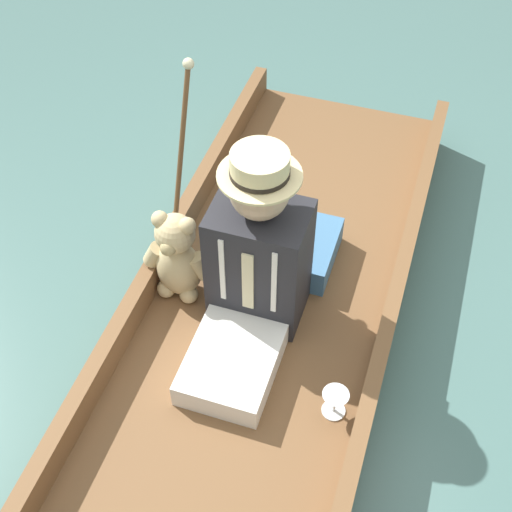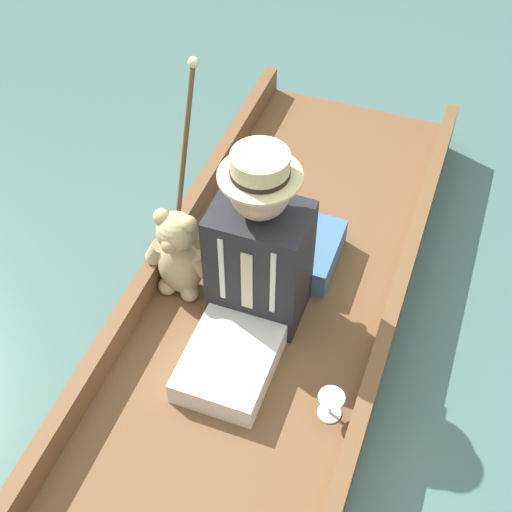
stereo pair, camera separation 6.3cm
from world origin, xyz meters
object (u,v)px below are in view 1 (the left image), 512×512
Objects in this scene: seated_person at (254,268)px; walking_cane at (180,162)px; wine_glass at (335,399)px; teddy_bear at (177,258)px.

seated_person is 0.51m from walking_cane.
walking_cane is at bearing -36.01° from wine_glass.
wine_glass is at bearing 143.99° from walking_cane.
teddy_bear is 0.38m from walking_cane.
teddy_bear is (0.33, -0.04, -0.10)m from seated_person.
seated_person is at bearing -37.80° from wine_glass.
walking_cane is (0.39, -0.26, 0.20)m from seated_person.
walking_cane is (0.79, -0.58, 0.42)m from wine_glass.
teddy_bear is at bearing 103.41° from walking_cane.
walking_cane reaches higher than seated_person.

